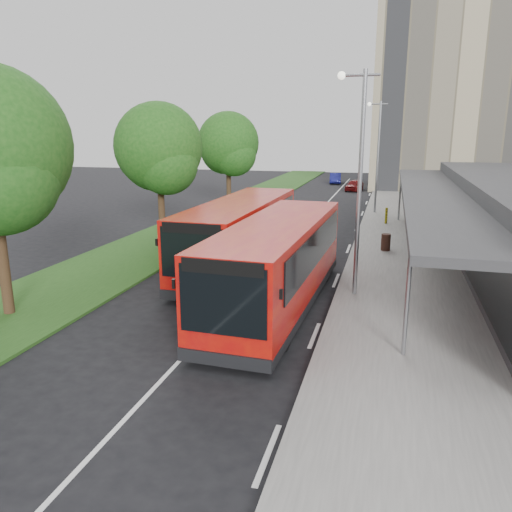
{
  "coord_description": "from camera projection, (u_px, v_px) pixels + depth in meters",
  "views": [
    {
      "loc": [
        5.29,
        -16.24,
        6.13
      ],
      "look_at": [
        0.51,
        1.44,
        1.5
      ],
      "focal_mm": 35.0,
      "sensor_mm": 36.0,
      "label": 1
    }
  ],
  "objects": [
    {
      "name": "ground",
      "position": [
        232.0,
        305.0,
        18.04
      ],
      "size": [
        120.0,
        120.0,
        0.0
      ],
      "primitive_type": "plane",
      "color": "black",
      "rests_on": "ground"
    },
    {
      "name": "pavement",
      "position": [
        399.0,
        218.0,
        35.22
      ],
      "size": [
        5.0,
        80.0,
        0.15
      ],
      "primitive_type": "cube",
      "color": "slate",
      "rests_on": "ground"
    },
    {
      "name": "grass_verge",
      "position": [
        225.0,
        211.0,
        38.52
      ],
      "size": [
        5.0,
        80.0,
        0.1
      ],
      "primitive_type": "cube",
      "color": "#1E4516",
      "rests_on": "ground"
    },
    {
      "name": "lane_centre_line",
      "position": [
        303.0,
        228.0,
        32.08
      ],
      "size": [
        0.12,
        70.0,
        0.01
      ],
      "primitive_type": "cube",
      "color": "silver",
      "rests_on": "ground"
    },
    {
      "name": "kerb_dashes",
      "position": [
        360.0,
        220.0,
        34.99
      ],
      "size": [
        0.12,
        56.0,
        0.01
      ],
      "color": "silver",
      "rests_on": "ground"
    },
    {
      "name": "office_block",
      "position": [
        484.0,
        102.0,
        51.6
      ],
      "size": [
        22.0,
        12.0,
        18.0
      ],
      "primitive_type": "cube",
      "color": "#C1B088",
      "rests_on": "ground"
    },
    {
      "name": "tree_mid",
      "position": [
        159.0,
        153.0,
        27.08
      ],
      "size": [
        4.76,
        4.76,
        7.66
      ],
      "color": "#382616",
      "rests_on": "ground"
    },
    {
      "name": "tree_far",
      "position": [
        228.0,
        147.0,
        38.33
      ],
      "size": [
        4.71,
        4.71,
        7.56
      ],
      "color": "#382616",
      "rests_on": "ground"
    },
    {
      "name": "lamp_post_near",
      "position": [
        358.0,
        171.0,
        17.72
      ],
      "size": [
        1.44,
        0.28,
        8.0
      ],
      "color": "gray",
      "rests_on": "pavement"
    },
    {
      "name": "lamp_post_far",
      "position": [
        377.0,
        150.0,
        36.44
      ],
      "size": [
        1.44,
        0.28,
        8.0
      ],
      "color": "gray",
      "rests_on": "pavement"
    },
    {
      "name": "bus_main",
      "position": [
        278.0,
        264.0,
        17.49
      ],
      "size": [
        3.17,
        10.98,
        3.08
      ],
      "rotation": [
        0.0,
        0.0,
        -0.04
      ],
      "color": "#B71909",
      "rests_on": "ground"
    },
    {
      "name": "bus_second",
      "position": [
        240.0,
        235.0,
        22.33
      ],
      "size": [
        2.99,
        10.95,
        3.08
      ],
      "rotation": [
        0.0,
        0.0,
        -0.02
      ],
      "color": "#B71909",
      "rests_on": "ground"
    },
    {
      "name": "litter_bin",
      "position": [
        386.0,
        242.0,
        25.49
      ],
      "size": [
        0.58,
        0.58,
        0.85
      ],
      "primitive_type": "cylinder",
      "rotation": [
        0.0,
        0.0,
        -0.27
      ],
      "color": "#341D15",
      "rests_on": "pavement"
    },
    {
      "name": "bollard",
      "position": [
        386.0,
        216.0,
        32.8
      ],
      "size": [
        0.19,
        0.19,
        1.05
      ],
      "primitive_type": "cylinder",
      "rotation": [
        0.0,
        0.0,
        0.13
      ],
      "color": "yellow",
      "rests_on": "pavement"
    },
    {
      "name": "car_near",
      "position": [
        354.0,
        185.0,
        51.88
      ],
      "size": [
        1.93,
        3.61,
        1.17
      ],
      "primitive_type": "imported",
      "rotation": [
        0.0,
        0.0,
        -0.17
      ],
      "color": "#5E0D0F",
      "rests_on": "ground"
    },
    {
      "name": "car_far",
      "position": [
        335.0,
        178.0,
        59.15
      ],
      "size": [
        1.68,
        3.82,
        1.22
      ],
      "primitive_type": "imported",
      "rotation": [
        0.0,
        0.0,
        0.11
      ],
      "color": "navy",
      "rests_on": "ground"
    }
  ]
}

